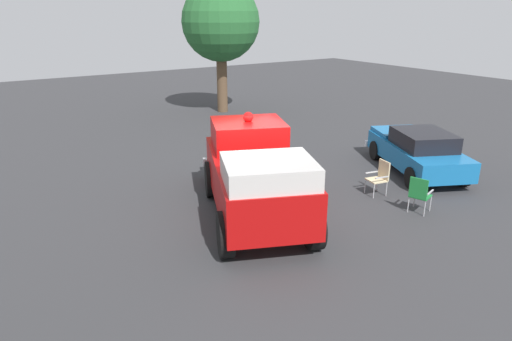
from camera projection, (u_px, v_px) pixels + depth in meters
ground_plane at (255, 209)px, 12.43m from camera, size 60.00×60.00×0.00m
vintage_fire_truck at (254, 172)px, 11.68m from camera, size 4.31×6.33×2.59m
classic_hot_rod at (417, 150)px, 15.09m from camera, size 3.52×4.73×1.46m
lawn_chair_by_car at (419, 193)px, 11.98m from camera, size 0.62×0.63×1.02m
lawn_chair_spare at (380, 175)px, 13.23m from camera, size 0.58×0.59×1.02m
oak_tree_left at (221, 23)px, 22.85m from camera, size 3.95×3.95×6.57m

